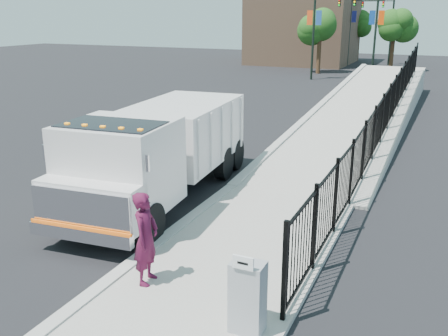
% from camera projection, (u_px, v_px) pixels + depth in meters
% --- Properties ---
extents(ground, '(120.00, 120.00, 0.00)m').
position_uv_depth(ground, '(165.00, 242.00, 11.80)').
color(ground, black).
rests_on(ground, ground).
extents(sidewalk, '(3.55, 12.00, 0.12)m').
position_uv_depth(sidewalk, '(199.00, 301.00, 9.29)').
color(sidewalk, '#9E998E').
rests_on(sidewalk, ground).
extents(curb, '(0.30, 12.00, 0.16)m').
position_uv_depth(curb, '(114.00, 278.00, 10.04)').
color(curb, '#ADAAA3').
rests_on(curb, ground).
extents(ramp, '(3.95, 24.06, 3.19)m').
position_uv_depth(ramp, '(366.00, 121.00, 24.90)').
color(ramp, '#9E998E').
rests_on(ramp, ground).
extents(iron_fence, '(0.10, 28.00, 1.80)m').
position_uv_depth(iron_fence, '(387.00, 121.00, 20.59)').
color(iron_fence, black).
rests_on(iron_fence, ground).
extents(truck, '(3.24, 8.23, 2.76)m').
position_uv_depth(truck, '(158.00, 148.00, 14.02)').
color(truck, black).
rests_on(truck, ground).
extents(worker, '(0.55, 0.74, 1.87)m').
position_uv_depth(worker, '(146.00, 238.00, 9.58)').
color(worker, '#4C0F2B').
rests_on(worker, sidewalk).
extents(utility_cabinet, '(0.55, 0.40, 1.25)m').
position_uv_depth(utility_cabinet, '(248.00, 297.00, 8.16)').
color(utility_cabinet, gray).
rests_on(utility_cabinet, sidewalk).
extents(arrow_sign, '(0.35, 0.04, 0.22)m').
position_uv_depth(arrow_sign, '(243.00, 263.00, 7.75)').
color(arrow_sign, white).
rests_on(arrow_sign, utility_cabinet).
extents(light_pole_0, '(3.77, 0.22, 8.00)m').
position_uv_depth(light_pole_0, '(318.00, 24.00, 38.93)').
color(light_pole_0, black).
rests_on(light_pole_0, ground).
extents(light_pole_1, '(3.77, 0.22, 8.00)m').
position_uv_depth(light_pole_1, '(372.00, 23.00, 39.97)').
color(light_pole_1, black).
rests_on(light_pole_1, ground).
extents(light_pole_2, '(3.77, 0.22, 8.00)m').
position_uv_depth(light_pole_2, '(353.00, 21.00, 49.49)').
color(light_pole_2, black).
rests_on(light_pole_2, ground).
extents(light_pole_3, '(3.78, 0.22, 8.00)m').
position_uv_depth(light_pole_3, '(389.00, 21.00, 50.37)').
color(light_pole_3, black).
rests_on(light_pole_3, ground).
extents(tree_0, '(2.85, 2.85, 5.42)m').
position_uv_depth(tree_0, '(320.00, 27.00, 43.19)').
color(tree_0, '#382314').
rests_on(tree_0, ground).
extents(tree_1, '(2.34, 2.34, 5.17)m').
position_uv_depth(tree_1, '(394.00, 27.00, 44.84)').
color(tree_1, '#382314').
rests_on(tree_1, ground).
extents(tree_2, '(2.56, 2.56, 5.28)m').
position_uv_depth(tree_2, '(359.00, 24.00, 55.11)').
color(tree_2, '#382314').
rests_on(tree_2, ground).
extents(building, '(10.00, 10.00, 8.00)m').
position_uv_depth(building, '(304.00, 24.00, 52.44)').
color(building, '#8C664C').
rests_on(building, ground).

